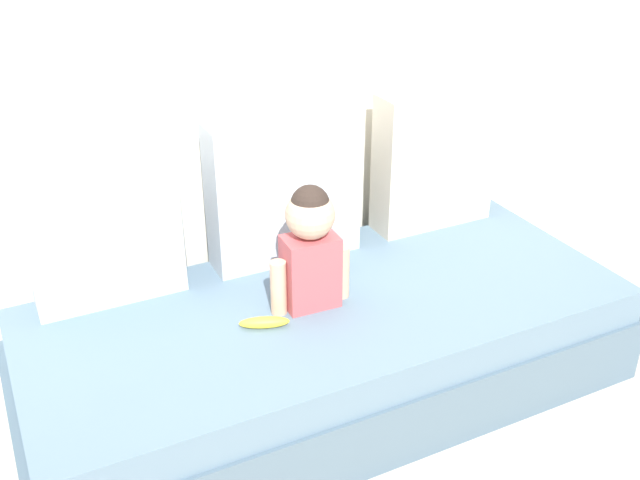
{
  "coord_description": "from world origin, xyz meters",
  "views": [
    {
      "loc": [
        -1.02,
        -1.98,
        1.8
      ],
      "look_at": [
        -0.03,
        0.0,
        0.64
      ],
      "focal_mm": 41.51,
      "sensor_mm": 36.0,
      "label": 1
    }
  ],
  "objects_px": {
    "throw_pillow_center": "(284,189)",
    "throw_pillow_right": "(434,159)",
    "banana": "(264,322)",
    "toddler": "(310,243)",
    "couch": "(328,346)",
    "throw_pillow_left": "(103,231)"
  },
  "relations": [
    {
      "from": "couch",
      "to": "toddler",
      "type": "height_order",
      "value": "toddler"
    },
    {
      "from": "couch",
      "to": "throw_pillow_center",
      "type": "distance_m",
      "value": 0.61
    },
    {
      "from": "throw_pillow_left",
      "to": "toddler",
      "type": "distance_m",
      "value": 0.71
    },
    {
      "from": "banana",
      "to": "toddler",
      "type": "bearing_deg",
      "value": 17.23
    },
    {
      "from": "throw_pillow_center",
      "to": "throw_pillow_right",
      "type": "relative_size",
      "value": 1.0
    },
    {
      "from": "throw_pillow_left",
      "to": "banana",
      "type": "bearing_deg",
      "value": -46.03
    },
    {
      "from": "throw_pillow_left",
      "to": "toddler",
      "type": "xyz_separation_m",
      "value": [
        0.61,
        -0.36,
        -0.02
      ]
    },
    {
      "from": "couch",
      "to": "throw_pillow_left",
      "type": "distance_m",
      "value": 0.9
    },
    {
      "from": "throw_pillow_right",
      "to": "couch",
      "type": "bearing_deg",
      "value": -151.3
    },
    {
      "from": "throw_pillow_left",
      "to": "banana",
      "type": "relative_size",
      "value": 3.08
    },
    {
      "from": "couch",
      "to": "throw_pillow_left",
      "type": "height_order",
      "value": "throw_pillow_left"
    },
    {
      "from": "throw_pillow_left",
      "to": "throw_pillow_right",
      "type": "xyz_separation_m",
      "value": [
        1.36,
        0.0,
        0.03
      ]
    },
    {
      "from": "throw_pillow_center",
      "to": "throw_pillow_right",
      "type": "bearing_deg",
      "value": 0.0
    },
    {
      "from": "couch",
      "to": "toddler",
      "type": "xyz_separation_m",
      "value": [
        -0.06,
        0.01,
        0.44
      ]
    },
    {
      "from": "throw_pillow_right",
      "to": "banana",
      "type": "relative_size",
      "value": 3.4
    },
    {
      "from": "couch",
      "to": "banana",
      "type": "xyz_separation_m",
      "value": [
        -0.27,
        -0.05,
        0.22
      ]
    },
    {
      "from": "toddler",
      "to": "throw_pillow_right",
      "type": "bearing_deg",
      "value": 26.04
    },
    {
      "from": "throw_pillow_left",
      "to": "toddler",
      "type": "relative_size",
      "value": 1.16
    },
    {
      "from": "toddler",
      "to": "throw_pillow_left",
      "type": "bearing_deg",
      "value": 149.39
    },
    {
      "from": "throw_pillow_right",
      "to": "throw_pillow_left",
      "type": "bearing_deg",
      "value": 180.0
    },
    {
      "from": "couch",
      "to": "throw_pillow_center",
      "type": "height_order",
      "value": "throw_pillow_center"
    },
    {
      "from": "toddler",
      "to": "banana",
      "type": "bearing_deg",
      "value": -162.77
    }
  ]
}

